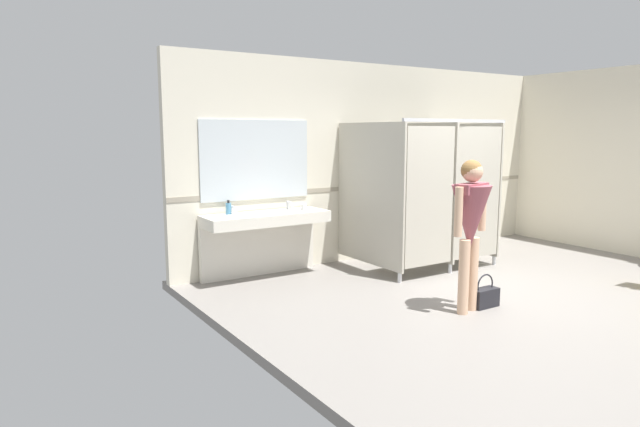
{
  "coord_description": "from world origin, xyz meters",
  "views": [
    {
      "loc": [
        -5.27,
        -3.92,
        1.84
      ],
      "look_at": [
        -2.29,
        0.73,
        1.03
      ],
      "focal_mm": 30.89,
      "sensor_mm": 36.0,
      "label": 1
    }
  ],
  "objects_px": {
    "person_standing": "(470,218)",
    "paper_cup": "(304,207)",
    "handbag": "(485,297)",
    "soap_dispenser": "(229,208)"
  },
  "relations": [
    {
      "from": "person_standing",
      "to": "soap_dispenser",
      "type": "bearing_deg",
      "value": 122.77
    },
    {
      "from": "handbag",
      "to": "soap_dispenser",
      "type": "distance_m",
      "value": 3.18
    },
    {
      "from": "handbag",
      "to": "paper_cup",
      "type": "bearing_deg",
      "value": 111.97
    },
    {
      "from": "person_standing",
      "to": "paper_cup",
      "type": "xyz_separation_m",
      "value": [
        -0.63,
        2.24,
        -0.1
      ]
    },
    {
      "from": "person_standing",
      "to": "paper_cup",
      "type": "bearing_deg",
      "value": 105.62
    },
    {
      "from": "person_standing",
      "to": "paper_cup",
      "type": "distance_m",
      "value": 2.33
    },
    {
      "from": "person_standing",
      "to": "handbag",
      "type": "xyz_separation_m",
      "value": [
        0.27,
        0.01,
        -0.87
      ]
    },
    {
      "from": "soap_dispenser",
      "to": "paper_cup",
      "type": "relative_size",
      "value": 2.14
    },
    {
      "from": "person_standing",
      "to": "handbag",
      "type": "relative_size",
      "value": 4.36
    },
    {
      "from": "soap_dispenser",
      "to": "paper_cup",
      "type": "xyz_separation_m",
      "value": [
        0.96,
        -0.22,
        -0.03
      ]
    }
  ]
}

